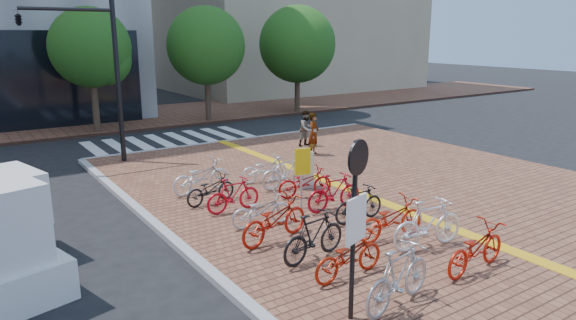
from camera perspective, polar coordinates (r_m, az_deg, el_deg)
ground at (r=12.62m, az=9.36°, el=-8.99°), size 120.00×120.00×0.00m
kerb_north at (r=23.69m, az=-5.27°, el=2.21°), size 14.00×0.25×0.15m
far_sidewalk at (r=30.85m, az=-18.35°, el=4.30°), size 70.00×8.00×0.15m
crosswalk at (r=24.46m, az=-12.68°, el=2.13°), size 7.50×4.00×0.01m
street_trees at (r=28.99m, az=-7.15°, el=12.32°), size 16.20×4.60×6.35m
bike_0 at (r=9.42m, az=12.20°, el=-12.57°), size 1.99×0.91×1.15m
bike_1 at (r=10.37m, az=6.75°, el=-10.53°), size 1.75×0.68×0.91m
bike_2 at (r=11.03m, az=2.92°, el=-8.44°), size 1.83×0.77×1.07m
bike_3 at (r=11.97m, az=-1.51°, el=-6.64°), size 2.09×1.08×1.05m
bike_4 at (r=12.91m, az=-2.98°, el=-5.56°), size 1.66×0.76×0.84m
bike_5 at (r=13.98m, az=-6.10°, el=-3.85°), size 1.58×0.45×0.95m
bike_6 at (r=14.73m, az=-8.60°, el=-3.21°), size 1.68×0.83×0.85m
bike_7 at (r=15.76m, az=-9.66°, el=-1.80°), size 2.00×0.90×1.01m
bike_8 at (r=11.20m, az=20.13°, el=-9.18°), size 1.93×0.82×0.99m
bike_9 at (r=11.98m, az=15.31°, el=-6.87°), size 1.98×0.80×1.15m
bike_10 at (r=12.34m, az=11.39°, el=-6.43°), size 1.92×0.77×0.99m
bike_11 at (r=13.31m, az=7.90°, el=-4.82°), size 1.59×0.47×0.95m
bike_12 at (r=14.03m, az=5.17°, el=-3.57°), size 1.75×0.60×1.04m
bike_13 at (r=15.15m, az=1.91°, el=-2.48°), size 1.78×0.93×0.89m
bike_14 at (r=15.90m, az=-0.10°, el=-1.38°), size 1.79×0.67×1.05m
bike_15 at (r=16.71m, az=-2.62°, el=-0.99°), size 1.67×0.74×0.85m
pedestrian_a at (r=20.32m, az=2.88°, el=2.91°), size 0.73×0.69×1.68m
pedestrian_b at (r=21.96m, az=2.07°, el=3.54°), size 0.81×0.66×1.52m
utility_box at (r=16.01m, az=1.74°, el=-1.08°), size 0.56×0.43×1.15m
yellow_sign at (r=13.96m, az=1.55°, el=-0.80°), size 0.46×0.15×1.70m
notice_sign at (r=8.35m, az=7.52°, el=-5.47°), size 0.56×0.22×3.13m
traffic_light_pole at (r=19.60m, az=-22.64°, el=11.32°), size 3.25×1.25×6.06m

